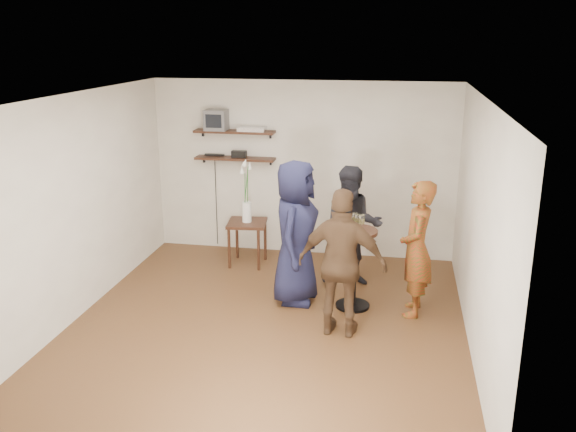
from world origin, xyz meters
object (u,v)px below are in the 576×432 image
object	(u,v)px
radio	(239,154)
person_plaid	(417,249)
crt_monitor	(216,120)
drinks_table	(354,258)
person_dark	(353,227)
person_brown	(342,264)
side_table	(247,229)
dvd_deck	(252,129)
person_navy	(296,232)

from	to	relation	value
radio	person_plaid	world-z (taller)	person_plaid
crt_monitor	person_plaid	distance (m)	3.62
drinks_table	person_dark	world-z (taller)	person_dark
person_brown	drinks_table	bearing A→B (deg)	-90.00
radio	drinks_table	bearing A→B (deg)	-42.58
side_table	drinks_table	size ratio (longest dim) A/B	0.65
crt_monitor	radio	bearing A→B (deg)	0.00
side_table	person_brown	distance (m)	2.48
side_table	person_brown	size ratio (longest dim) A/B	0.39
person_brown	dvd_deck	bearing A→B (deg)	-51.08
dvd_deck	side_table	size ratio (longest dim) A/B	0.62
drinks_table	person_brown	bearing A→B (deg)	-95.92
radio	person_plaid	xyz separation A→B (m)	(2.60, -1.75, -0.70)
crt_monitor	person_navy	bearing A→B (deg)	-48.30
dvd_deck	person_dark	world-z (taller)	dvd_deck
radio	person_navy	distance (m)	2.10
dvd_deck	radio	size ratio (longest dim) A/B	1.82
person_brown	person_navy	bearing A→B (deg)	-44.59
person_plaid	person_brown	distance (m)	1.06
person_brown	radio	bearing A→B (deg)	-47.81
drinks_table	person_brown	distance (m)	0.76
dvd_deck	person_plaid	distance (m)	3.16
person_dark	dvd_deck	bearing A→B (deg)	141.40
person_plaid	person_brown	bearing A→B (deg)	-46.43
person_navy	radio	bearing A→B (deg)	39.73
dvd_deck	person_brown	bearing A→B (deg)	-56.99
person_brown	side_table	bearing A→B (deg)	-44.93
person_navy	drinks_table	bearing A→B (deg)	-90.00
person_plaid	dvd_deck	bearing A→B (deg)	-123.23
person_dark	radio	bearing A→B (deg)	144.47
drinks_table	person_dark	distance (m)	0.75
side_table	person_dark	world-z (taller)	person_dark
person_navy	person_dark	bearing A→B (deg)	-39.20
dvd_deck	person_dark	bearing A→B (deg)	-32.11
crt_monitor	person_brown	distance (m)	3.44
dvd_deck	drinks_table	xyz separation A→B (m)	(1.66, -1.72, -1.26)
crt_monitor	side_table	world-z (taller)	crt_monitor
person_navy	person_brown	distance (m)	1.03
crt_monitor	dvd_deck	world-z (taller)	crt_monitor
dvd_deck	radio	world-z (taller)	dvd_deck
crt_monitor	dvd_deck	bearing A→B (deg)	0.00
dvd_deck	person_brown	size ratio (longest dim) A/B	0.24
person_plaid	crt_monitor	bearing A→B (deg)	-117.90
person_plaid	person_dark	bearing A→B (deg)	-130.23
crt_monitor	drinks_table	bearing A→B (deg)	-37.98
side_table	person_brown	xyz separation A→B (m)	(1.55, -1.91, 0.30)
crt_monitor	person_dark	distance (m)	2.63
dvd_deck	person_brown	distance (m)	3.10
person_plaid	person_brown	size ratio (longest dim) A/B	0.98
crt_monitor	person_plaid	world-z (taller)	crt_monitor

